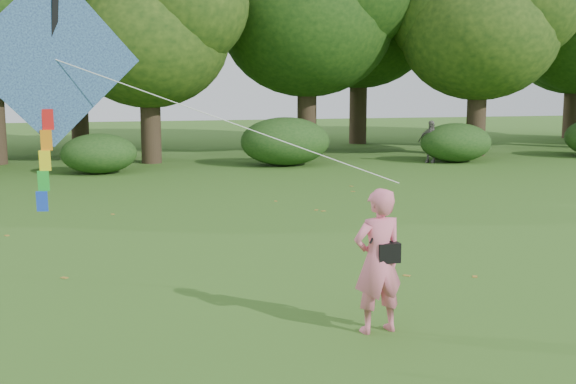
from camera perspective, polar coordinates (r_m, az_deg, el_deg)
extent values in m
plane|color=#265114|center=(10.46, 7.07, -9.64)|extent=(100.00, 100.00, 0.00)
imported|color=#E66C87|center=(9.54, 7.12, -5.42)|extent=(0.76, 0.56, 1.93)
imported|color=slate|center=(29.51, 11.21, 3.93)|extent=(1.02, 0.98, 1.70)
cube|color=black|center=(9.53, 7.87, -4.74)|extent=(0.30, 0.20, 0.26)
cylinder|color=black|center=(9.40, 7.26, -2.60)|extent=(0.33, 0.14, 0.47)
cube|color=#245A9D|center=(9.55, -18.08, 9.99)|extent=(2.13, 0.79, 2.23)
cube|color=black|center=(9.58, -18.06, 9.99)|extent=(0.26, 0.41, 2.03)
cylinder|color=white|center=(9.19, -4.66, 5.54)|extent=(4.25, 0.96, 1.59)
cube|color=red|center=(9.59, -18.45, 5.46)|extent=(0.14, 0.06, 0.26)
cube|color=orange|center=(9.61, -18.55, 3.91)|extent=(0.14, 0.06, 0.26)
cube|color=yellow|center=(9.64, -18.65, 2.36)|extent=(0.14, 0.06, 0.26)
cube|color=green|center=(9.67, -18.76, 0.82)|extent=(0.14, 0.06, 0.26)
cube|color=blue|center=(9.71, -18.86, -0.70)|extent=(0.14, 0.06, 0.26)
cylinder|color=#3A2D1E|center=(29.34, -10.79, 5.33)|extent=(0.80, 0.80, 3.15)
ellipsoid|color=#1E3F11|center=(29.33, -10.98, 11.84)|extent=(6.40, 6.40, 5.44)
cylinder|color=#3A2D1E|center=(32.44, 1.50, 6.27)|extent=(0.86, 0.86, 3.67)
ellipsoid|color=#1E3F11|center=(32.50, 1.53, 13.21)|extent=(7.60, 7.60, 6.46)
cylinder|color=#3A2D1E|center=(32.74, 14.66, 5.80)|extent=(0.83, 0.83, 3.43)
ellipsoid|color=#1E3F11|center=(32.76, 14.91, 12.07)|extent=(6.80, 6.80, 5.78)
cylinder|color=#3A2D1E|center=(36.81, -16.15, 6.10)|extent=(0.84, 0.84, 3.50)
ellipsoid|color=#1E3F11|center=(36.83, -16.40, 11.82)|extent=(7.00, 7.00, 5.95)
cylinder|color=#3A2D1E|center=(37.92, 5.56, 6.87)|extent=(0.90, 0.90, 4.02)
ellipsoid|color=#1E3F11|center=(38.01, 5.66, 13.15)|extent=(7.80, 7.80, 6.63)
cylinder|color=#3A2D1E|center=(44.40, 21.47, 6.30)|extent=(0.85, 0.85, 3.57)
ellipsoid|color=#1E3F11|center=(44.43, 21.75, 11.15)|extent=(7.20, 7.20, 6.12)
ellipsoid|color=#264919|center=(26.48, -14.71, 2.96)|extent=(2.66, 2.09, 1.42)
ellipsoid|color=#264919|center=(28.04, -0.23, 4.02)|extent=(3.50, 2.75, 1.88)
ellipsoid|color=#264919|center=(30.02, 13.13, 3.83)|extent=(2.94, 2.31, 1.58)
cube|color=olive|center=(19.83, -0.98, -0.72)|extent=(0.10, 0.13, 0.01)
cube|color=olive|center=(12.71, 14.55, -6.48)|extent=(0.13, 0.14, 0.01)
cube|color=olive|center=(18.42, -13.68, -1.71)|extent=(0.10, 0.13, 0.01)
cube|color=olive|center=(18.36, 2.81, -1.51)|extent=(0.14, 0.12, 0.01)
cube|color=olive|center=(12.80, -17.25, -6.49)|extent=(0.14, 0.14, 0.01)
cube|color=olive|center=(12.53, 9.36, -6.53)|extent=(0.14, 0.14, 0.01)
cube|color=olive|center=(22.68, 5.02, 0.46)|extent=(0.12, 0.14, 0.01)
cube|color=olive|center=(18.48, 2.24, -1.43)|extent=(0.13, 0.14, 0.01)
cube|color=olive|center=(21.62, 5.16, 0.05)|extent=(0.14, 0.13, 0.01)
cube|color=olive|center=(16.60, -21.33, -3.22)|extent=(0.13, 0.14, 0.01)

